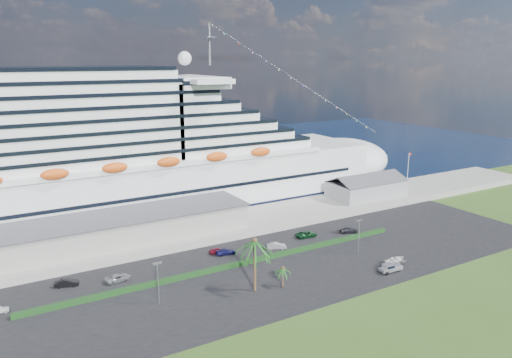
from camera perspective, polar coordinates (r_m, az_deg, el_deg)
ground at (r=101.34m, az=6.04°, el=-12.19°), size 420.00×420.00×0.00m
asphalt_lot at (r=109.48m, az=2.56°, el=-10.05°), size 140.00×38.00×0.12m
wharf at (r=132.70m, az=-4.33°, el=-5.37°), size 240.00×20.00×1.80m
water at (r=214.65m, az=-15.08°, el=1.33°), size 420.00×160.00×0.02m
cruise_ship at (r=143.42m, az=-16.51°, el=2.09°), size 191.00×38.00×54.00m
terminal_building at (r=123.03m, az=-14.89°, el=-5.33°), size 61.00×15.00×6.30m
port_shed at (r=160.50m, az=12.51°, el=-0.98°), size 24.00×12.31×7.37m
flagpole at (r=172.23m, az=16.98°, el=1.06°), size 1.08×0.16×12.00m
hedge at (r=109.47m, az=-2.45°, el=-9.76°), size 88.00×1.10×0.90m
lamp_post_left at (r=93.54m, az=-11.15°, el=-11.06°), size 1.60×0.35×8.27m
lamp_post_right at (r=116.89m, az=11.69°, el=-5.98°), size 1.60×0.35×8.27m
palm_tall at (r=95.60m, az=-0.13°, el=-7.72°), size 8.82×8.82×11.13m
palm_short at (r=99.27m, az=3.10°, el=-10.37°), size 3.53×3.53×4.56m
parked_car_1 at (r=107.27m, az=-20.83°, el=-11.02°), size 4.92×2.84×1.53m
parked_car_2 at (r=106.41m, az=-15.47°, el=-10.83°), size 5.43×2.93×1.45m
parked_car_3 at (r=115.81m, az=-3.49°, el=-8.30°), size 4.97×2.54×1.38m
parked_car_4 at (r=116.80m, az=-4.48°, el=-8.15°), size 3.76×1.59×1.27m
parked_car_5 at (r=118.92m, az=2.37°, el=-7.65°), size 4.84×3.31×1.51m
parked_car_6 at (r=126.91m, az=5.79°, el=-6.30°), size 5.77×3.14×1.53m
parked_car_7 at (r=131.47m, az=10.55°, el=-5.79°), size 5.14×3.44×1.38m
pickup_truck at (r=110.32m, az=15.09°, el=-9.74°), size 5.34×2.34×1.83m
boat_trailer at (r=113.82m, az=15.70°, el=-8.93°), size 6.57×4.75×1.83m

